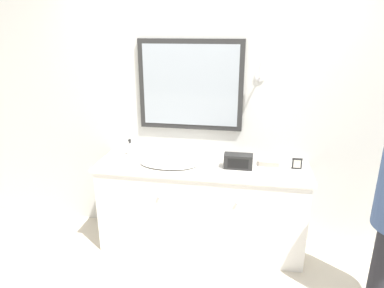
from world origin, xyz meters
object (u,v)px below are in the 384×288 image
(sink_basin, at_px, (169,162))
(appliance_box, at_px, (238,161))
(picture_frame, at_px, (297,164))
(soap_bottle, at_px, (130,149))

(sink_basin, relative_size, appliance_box, 2.14)
(sink_basin, relative_size, picture_frame, 5.42)
(sink_basin, xyz_separation_m, picture_frame, (1.15, 0.08, 0.03))
(appliance_box, bearing_deg, picture_frame, 7.22)
(sink_basin, distance_m, soap_bottle, 0.47)
(soap_bottle, bearing_deg, appliance_box, -8.50)
(soap_bottle, distance_m, appliance_box, 1.08)
(picture_frame, bearing_deg, sink_basin, -176.02)
(appliance_box, height_order, picture_frame, appliance_box)
(sink_basin, bearing_deg, soap_bottle, 158.12)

